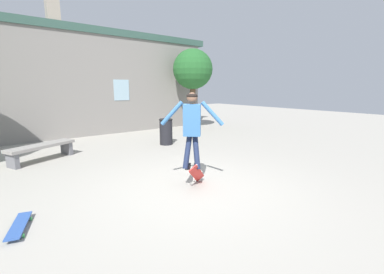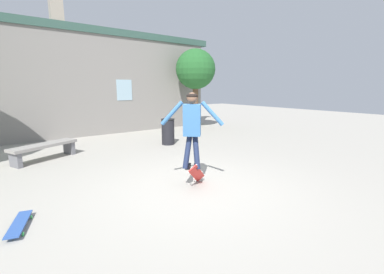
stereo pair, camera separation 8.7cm
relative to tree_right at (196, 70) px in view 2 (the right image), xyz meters
name	(u,v)px [view 2 (the right image)]	position (x,y,z in m)	size (l,w,h in m)	color
ground_plane	(192,188)	(-4.79, -6.06, -2.83)	(40.00, 40.00, 0.00)	#A39E93
building_backdrop	(84,81)	(-4.80, 1.24, -0.54)	(12.53, 0.52, 5.33)	gray
tree_right	(196,70)	(0.00, 0.00, 0.00)	(1.89, 1.89, 3.82)	brown
park_bench	(44,148)	(-6.84, -1.90, -2.49)	(1.82, 1.17, 0.46)	gray
trash_bin	(168,131)	(-2.99, -2.26, -2.35)	(0.49, 0.49, 0.92)	black
skater	(192,124)	(-4.73, -5.96, -1.53)	(0.99, 0.90, 1.53)	teal
skateboard_flipping	(197,173)	(-4.65, -6.02, -2.55)	(0.67, 0.45, 0.58)	red
skateboard_resting	(19,224)	(-7.70, -5.73, -2.76)	(0.41, 0.82, 0.08)	#2D519E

